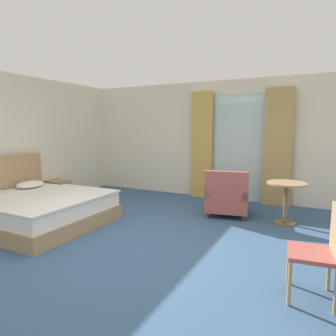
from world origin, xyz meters
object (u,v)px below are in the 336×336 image
object	(u,v)px
nightstand	(58,191)
desk_chair	(322,247)
bed	(35,208)
armchair_by_window	(227,198)
round_cafe_table	(286,193)

from	to	relation	value
nightstand	desk_chair	size ratio (longest dim) A/B	0.51
bed	nightstand	xyz separation A→B (m)	(-0.87, 1.30, -0.04)
nightstand	armchair_by_window	size ratio (longest dim) A/B	0.51
nightstand	desk_chair	distance (m)	5.43
nightstand	round_cafe_table	distance (m)	4.68
bed	round_cafe_table	distance (m)	4.23
nightstand	desk_chair	bearing A→B (deg)	-17.80
bed	round_cafe_table	xyz separation A→B (m)	(3.77, 1.91, 0.25)
bed	desk_chair	xyz separation A→B (m)	(4.29, -0.36, 0.24)
bed	desk_chair	bearing A→B (deg)	-4.77
nightstand	round_cafe_table	bearing A→B (deg)	7.48
bed	desk_chair	size ratio (longest dim) A/B	2.30
bed	armchair_by_window	bearing A→B (deg)	35.02
bed	armchair_by_window	distance (m)	3.37
bed	round_cafe_table	world-z (taller)	bed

